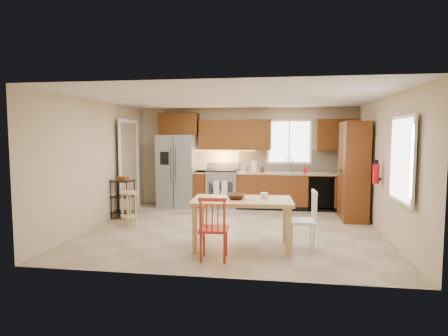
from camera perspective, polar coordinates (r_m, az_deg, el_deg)
floor at (r=7.34m, az=1.49°, el=-9.28°), size 5.50×5.50×0.00m
ceiling at (r=7.14m, az=1.54°, el=10.54°), size 5.50×5.00×0.02m
wall_back at (r=9.61m, az=3.30°, el=1.65°), size 5.50×0.02×2.50m
wall_front at (r=4.67m, az=-2.16°, el=-1.88°), size 5.50×0.02×2.50m
wall_left at (r=7.94m, az=-18.59°, el=0.70°), size 0.02×5.00×2.50m
wall_right at (r=7.33m, az=23.38°, el=0.21°), size 0.02×5.00×2.50m
refrigerator at (r=9.57m, az=-7.10°, el=-0.43°), size 0.92×0.75×1.82m
range_stove at (r=9.45m, az=-0.22°, el=-3.21°), size 0.76×0.63×0.92m
base_cabinet_narrow at (r=9.56m, az=-3.48°, el=-3.19°), size 0.30×0.60×0.90m
base_cabinet_run at (r=9.37m, az=11.01°, el=-3.44°), size 2.92×0.60×0.90m
dishwasher at (r=9.13m, az=14.61°, el=-3.73°), size 0.60×0.02×0.78m
backsplash at (r=9.58m, az=11.00°, el=1.11°), size 2.92×0.03×0.55m
upper_over_fridge at (r=9.73m, az=-6.86°, el=6.67°), size 1.00×0.35×0.55m
upper_left_block at (r=9.45m, az=1.71°, el=5.09°), size 1.80×0.35×0.75m
upper_right_block at (r=9.49m, az=16.93°, el=4.88°), size 1.00×0.35×0.75m
window_back at (r=9.54m, az=9.91°, el=3.97°), size 1.12×0.04×1.12m
sink at (r=9.31m, az=9.88°, el=-0.93°), size 0.62×0.46×0.16m
undercab_glow at (r=9.47m, az=-0.12°, el=2.70°), size 1.60×0.30×0.01m
soap_bottle at (r=9.22m, az=12.27°, el=-0.18°), size 0.09×0.09×0.19m
paper_towel at (r=9.26m, az=4.64°, el=0.22°), size 0.12×0.12×0.28m
canister_steel at (r=9.28m, az=3.41°, el=-0.08°), size 0.11×0.11×0.18m
canister_wood at (r=9.23m, az=5.87°, el=-0.25°), size 0.10×0.10×0.14m
pantry at (r=8.44m, az=19.13°, el=-0.44°), size 0.50×0.95×2.10m
fire_extinguisher at (r=7.46m, az=22.15°, el=-0.83°), size 0.12×0.12×0.36m
window_right at (r=6.20m, az=25.55°, el=1.18°), size 0.04×1.02×1.32m
doorway at (r=9.10m, az=-14.40°, el=0.06°), size 0.04×0.95×2.10m
dining_table at (r=6.11m, az=2.77°, el=-8.46°), size 1.64×0.99×0.77m
chair_red at (r=5.51m, az=-1.56°, el=-9.10°), size 0.46×0.46×0.93m
chair_white at (r=6.13m, az=11.78°, el=-7.77°), size 0.46×0.46×0.93m
table_bowl at (r=6.04m, az=1.85°, el=-4.77°), size 0.34×0.34×0.08m
table_jar at (r=6.10m, az=6.14°, el=-4.42°), size 0.13×0.13×0.14m
bar_stool at (r=7.70m, az=-14.28°, el=-6.08°), size 0.40×0.40×0.70m
utility_cart at (r=8.45m, az=-15.15°, el=-4.54°), size 0.48×0.41×0.87m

